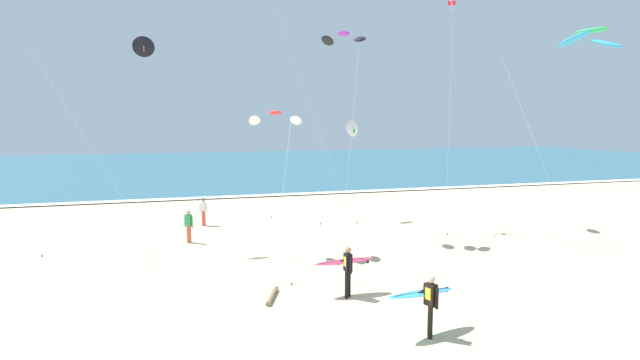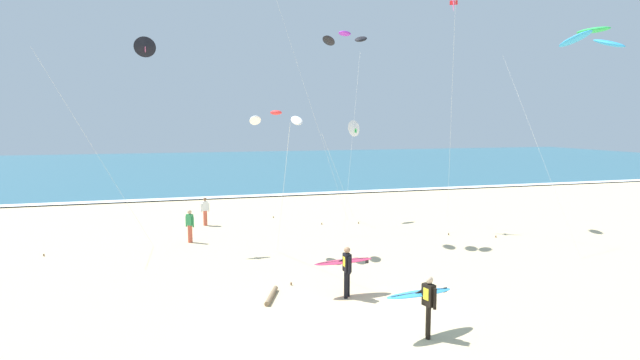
{
  "view_description": "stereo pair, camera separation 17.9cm",
  "coord_description": "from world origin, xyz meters",
  "px_view_note": "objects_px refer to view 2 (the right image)",
  "views": [
    {
      "loc": [
        -4.6,
        -12.86,
        5.76
      ],
      "look_at": [
        0.96,
        5.64,
        3.56
      ],
      "focal_mm": 28.42,
      "sensor_mm": 36.0,
      "label": 1
    },
    {
      "loc": [
        -4.43,
        -12.91,
        5.76
      ],
      "look_at": [
        0.96,
        5.64,
        3.56
      ],
      "focal_mm": 28.42,
      "sensor_mm": 36.0,
      "label": 2
    }
  ],
  "objects_px": {
    "surfer_lead": "(345,265)",
    "kite_arc_violet_close": "(345,38)",
    "surfer_trailing": "(424,298)",
    "bystander_green_top": "(190,226)",
    "driftwood_log": "(271,296)",
    "kite_delta_charcoal_near": "(144,48)",
    "bystander_white_top": "(205,211)",
    "kite_arc_scarlet_far": "(276,118)",
    "kite_arc_emerald_low": "(593,38)",
    "kite_delta_rose_mid": "(454,1)",
    "kite_delta_ivory_high": "(354,129)"
  },
  "relations": [
    {
      "from": "kite_delta_charcoal_near",
      "to": "kite_arc_scarlet_far",
      "type": "distance_m",
      "value": 6.81
    },
    {
      "from": "kite_delta_charcoal_near",
      "to": "bystander_green_top",
      "type": "height_order",
      "value": "kite_delta_charcoal_near"
    },
    {
      "from": "kite_arc_scarlet_far",
      "to": "bystander_green_top",
      "type": "height_order",
      "value": "kite_arc_scarlet_far"
    },
    {
      "from": "surfer_lead",
      "to": "kite_delta_rose_mid",
      "type": "distance_m",
      "value": 18.35
    },
    {
      "from": "kite_arc_emerald_low",
      "to": "bystander_green_top",
      "type": "xyz_separation_m",
      "value": [
        -15.84,
        7.59,
        -8.35
      ]
    },
    {
      "from": "bystander_green_top",
      "to": "bystander_white_top",
      "type": "bearing_deg",
      "value": 76.34
    },
    {
      "from": "kite_delta_charcoal_near",
      "to": "kite_arc_emerald_low",
      "type": "height_order",
      "value": "kite_delta_charcoal_near"
    },
    {
      "from": "surfer_lead",
      "to": "kite_arc_violet_close",
      "type": "bearing_deg",
      "value": 71.46
    },
    {
      "from": "surfer_trailing",
      "to": "bystander_green_top",
      "type": "distance_m",
      "value": 14.04
    },
    {
      "from": "bystander_white_top",
      "to": "bystander_green_top",
      "type": "bearing_deg",
      "value": -103.66
    },
    {
      "from": "surfer_trailing",
      "to": "bystander_green_top",
      "type": "bearing_deg",
      "value": 114.12
    },
    {
      "from": "kite_delta_rose_mid",
      "to": "bystander_white_top",
      "type": "xyz_separation_m",
      "value": [
        -13.66,
        2.76,
        -11.65
      ]
    },
    {
      "from": "kite_delta_rose_mid",
      "to": "bystander_green_top",
      "type": "xyz_separation_m",
      "value": [
        -14.62,
        -1.17,
        -11.65
      ]
    },
    {
      "from": "surfer_lead",
      "to": "driftwood_log",
      "type": "distance_m",
      "value": 2.64
    },
    {
      "from": "kite_delta_rose_mid",
      "to": "bystander_green_top",
      "type": "bearing_deg",
      "value": -175.41
    },
    {
      "from": "kite_arc_scarlet_far",
      "to": "surfer_trailing",
      "type": "bearing_deg",
      "value": -78.07
    },
    {
      "from": "kite_arc_violet_close",
      "to": "bystander_white_top",
      "type": "xyz_separation_m",
      "value": [
        -6.51,
        4.96,
        -8.98
      ]
    },
    {
      "from": "kite_delta_rose_mid",
      "to": "kite_arc_emerald_low",
      "type": "height_order",
      "value": "kite_delta_rose_mid"
    },
    {
      "from": "kite_arc_emerald_low",
      "to": "kite_arc_violet_close",
      "type": "distance_m",
      "value": 10.66
    },
    {
      "from": "surfer_lead",
      "to": "kite_arc_emerald_low",
      "type": "xyz_separation_m",
      "value": [
        11.12,
        1.63,
        8.12
      ]
    },
    {
      "from": "kite_arc_emerald_low",
      "to": "driftwood_log",
      "type": "distance_m",
      "value": 16.34
    },
    {
      "from": "kite_delta_charcoal_near",
      "to": "driftwood_log",
      "type": "distance_m",
      "value": 12.98
    },
    {
      "from": "kite_arc_violet_close",
      "to": "kite_delta_ivory_high",
      "type": "bearing_deg",
      "value": 64.18
    },
    {
      "from": "surfer_trailing",
      "to": "driftwood_log",
      "type": "relative_size",
      "value": 1.46
    },
    {
      "from": "surfer_trailing",
      "to": "kite_delta_rose_mid",
      "type": "height_order",
      "value": "kite_delta_rose_mid"
    },
    {
      "from": "bystander_white_top",
      "to": "surfer_trailing",
      "type": "bearing_deg",
      "value": -74.06
    },
    {
      "from": "kite_arc_violet_close",
      "to": "bystander_green_top",
      "type": "xyz_separation_m",
      "value": [
        -7.46,
        1.03,
        -8.98
      ]
    },
    {
      "from": "bystander_green_top",
      "to": "bystander_white_top",
      "type": "relative_size",
      "value": 1.0
    },
    {
      "from": "kite_delta_charcoal_near",
      "to": "kite_arc_emerald_low",
      "type": "xyz_separation_m",
      "value": [
        17.59,
        -7.27,
        0.11
      ]
    },
    {
      "from": "kite_arc_scarlet_far",
      "to": "bystander_white_top",
      "type": "bearing_deg",
      "value": 111.32
    },
    {
      "from": "surfer_lead",
      "to": "kite_delta_rose_mid",
      "type": "height_order",
      "value": "kite_delta_rose_mid"
    },
    {
      "from": "kite_delta_charcoal_near",
      "to": "kite_arc_violet_close",
      "type": "relative_size",
      "value": 0.95
    },
    {
      "from": "surfer_trailing",
      "to": "kite_delta_ivory_high",
      "type": "xyz_separation_m",
      "value": [
        3.89,
        16.25,
        4.34
      ]
    },
    {
      "from": "kite_arc_scarlet_far",
      "to": "kite_arc_emerald_low",
      "type": "height_order",
      "value": "kite_arc_emerald_low"
    },
    {
      "from": "surfer_lead",
      "to": "bystander_green_top",
      "type": "height_order",
      "value": "surfer_lead"
    },
    {
      "from": "kite_delta_rose_mid",
      "to": "kite_arc_emerald_low",
      "type": "bearing_deg",
      "value": -82.09
    },
    {
      "from": "kite_delta_ivory_high",
      "to": "bystander_white_top",
      "type": "distance_m",
      "value": 9.81
    },
    {
      "from": "surfer_lead",
      "to": "surfer_trailing",
      "type": "bearing_deg",
      "value": -74.11
    },
    {
      "from": "kite_arc_scarlet_far",
      "to": "kite_arc_violet_close",
      "type": "relative_size",
      "value": 0.62
    },
    {
      "from": "surfer_lead",
      "to": "surfer_trailing",
      "type": "relative_size",
      "value": 0.88
    },
    {
      "from": "kite_delta_charcoal_near",
      "to": "bystander_white_top",
      "type": "relative_size",
      "value": 6.05
    },
    {
      "from": "kite_delta_charcoal_near",
      "to": "bystander_green_top",
      "type": "distance_m",
      "value": 8.44
    },
    {
      "from": "kite_arc_scarlet_far",
      "to": "kite_arc_violet_close",
      "type": "bearing_deg",
      "value": 27.6
    },
    {
      "from": "surfer_lead",
      "to": "bystander_green_top",
      "type": "bearing_deg",
      "value": 117.08
    },
    {
      "from": "kite_arc_violet_close",
      "to": "surfer_trailing",
      "type": "bearing_deg",
      "value": -98.35
    },
    {
      "from": "kite_arc_emerald_low",
      "to": "kite_delta_ivory_high",
      "type": "bearing_deg",
      "value": 119.39
    },
    {
      "from": "bystander_white_top",
      "to": "kite_arc_emerald_low",
      "type": "bearing_deg",
      "value": -37.75
    },
    {
      "from": "kite_arc_emerald_low",
      "to": "driftwood_log",
      "type": "bearing_deg",
      "value": -175.04
    },
    {
      "from": "surfer_trailing",
      "to": "kite_delta_charcoal_near",
      "type": "bearing_deg",
      "value": 120.96
    },
    {
      "from": "kite_arc_scarlet_far",
      "to": "bystander_green_top",
      "type": "xyz_separation_m",
      "value": [
        -3.67,
        3.01,
        -5.13
      ]
    }
  ]
}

